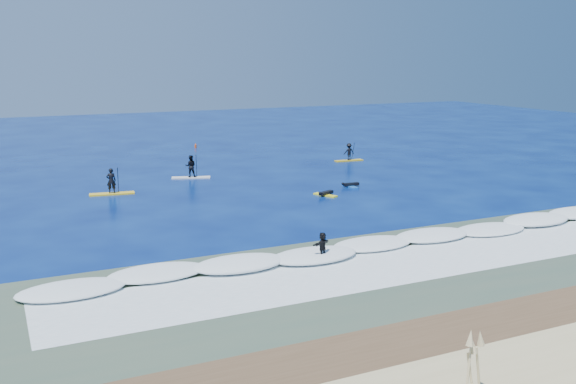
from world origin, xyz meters
name	(u,v)px	position (x,y,z in m)	size (l,w,h in m)	color
ground	(283,210)	(0.00, 0.00, 0.00)	(160.00, 160.00, 0.00)	#04134E
wet_sand_strip	(517,331)	(0.00, -21.50, 0.00)	(90.00, 5.00, 0.08)	#4E3924
shallow_water	(403,272)	(0.00, -14.00, 0.01)	(90.00, 13.00, 0.01)	#3D5340
breaking_wave	(360,250)	(0.00, -10.00, 0.00)	(40.00, 6.00, 0.30)	white
whitewater	(391,266)	(0.00, -13.00, 0.00)	(34.00, 5.00, 0.02)	silver
sup_paddler_left	(111,185)	(-9.64, 10.24, 0.73)	(3.42, 1.32, 2.34)	yellow
sup_paddler_center	(191,168)	(-2.29, 14.05, 0.86)	(3.37, 1.84, 2.30)	silver
sup_paddler_right	(349,153)	(14.65, 16.21, 0.80)	(2.98, 0.93, 2.06)	gold
prone_paddler_near	(325,194)	(4.84, 2.93, 0.14)	(1.50, 1.99, 0.41)	#FFF41B
prone_paddler_far	(350,185)	(8.23, 5.04, 0.14)	(1.52, 1.94, 0.40)	blue
wave_surfer	(322,246)	(-2.78, -10.84, 0.79)	(1.97, 1.27, 1.39)	silver
marker_buoy	(196,146)	(3.45, 31.48, 0.25)	(0.24, 0.24, 0.57)	#DE4913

